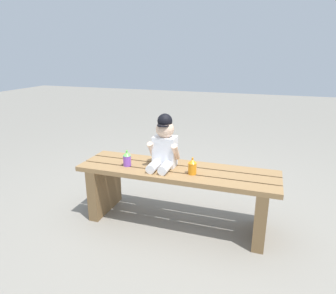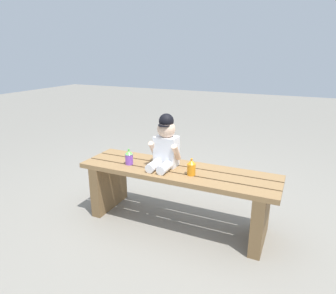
{
  "view_description": "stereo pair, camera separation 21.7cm",
  "coord_description": "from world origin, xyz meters",
  "px_view_note": "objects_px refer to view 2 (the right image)",
  "views": [
    {
      "loc": [
        0.6,
        -2.01,
        1.29
      ],
      "look_at": [
        -0.05,
        -0.05,
        0.63
      ],
      "focal_mm": 32.21,
      "sensor_mm": 36.0,
      "label": 1
    },
    {
      "loc": [
        0.81,
        -1.93,
        1.29
      ],
      "look_at": [
        -0.05,
        -0.05,
        0.63
      ],
      "focal_mm": 32.21,
      "sensor_mm": 36.0,
      "label": 2
    }
  ],
  "objects_px": {
    "sippy_cup_left": "(129,157)",
    "sippy_cup_right": "(191,167)",
    "park_bench": "(177,187)",
    "child_figure": "(165,144)"
  },
  "relations": [
    {
      "from": "sippy_cup_left",
      "to": "sippy_cup_right",
      "type": "distance_m",
      "value": 0.51
    },
    {
      "from": "park_bench",
      "to": "child_figure",
      "type": "bearing_deg",
      "value": 170.17
    },
    {
      "from": "sippy_cup_left",
      "to": "sippy_cup_right",
      "type": "height_order",
      "value": "same"
    },
    {
      "from": "park_bench",
      "to": "sippy_cup_left",
      "type": "height_order",
      "value": "sippy_cup_left"
    },
    {
      "from": "child_figure",
      "to": "sippy_cup_right",
      "type": "distance_m",
      "value": 0.28
    },
    {
      "from": "sippy_cup_left",
      "to": "sippy_cup_right",
      "type": "xyz_separation_m",
      "value": [
        0.51,
        0.0,
        0.0
      ]
    },
    {
      "from": "park_bench",
      "to": "child_figure",
      "type": "xyz_separation_m",
      "value": [
        -0.11,
        0.02,
        0.32
      ]
    },
    {
      "from": "child_figure",
      "to": "sippy_cup_left",
      "type": "distance_m",
      "value": 0.31
    },
    {
      "from": "child_figure",
      "to": "sippy_cup_right",
      "type": "bearing_deg",
      "value": -18.51
    },
    {
      "from": "sippy_cup_left",
      "to": "sippy_cup_right",
      "type": "relative_size",
      "value": 1.0
    }
  ]
}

